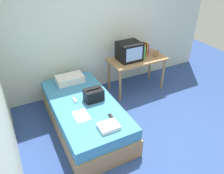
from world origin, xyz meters
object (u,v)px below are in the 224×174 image
pillow (70,79)px  remote_dark (112,117)px  picture_frame (156,54)px  folded_towel (109,126)px  desk (137,62)px  remote_silver (75,100)px  handbag (94,95)px  magazine (81,116)px  bed (85,115)px  tv (129,51)px  book_row (144,49)px  water_bottle (144,53)px

pillow → remote_dark: 1.29m
picture_frame → folded_towel: (-1.70, -1.25, -0.26)m
desk → remote_dark: size_ratio=7.44×
pillow → remote_silver: (-0.12, -0.61, -0.05)m
picture_frame → folded_towel: picture_frame is taller
handbag → magazine: 0.45m
bed → tv: tv is taller
bed → remote_silver: size_ratio=13.89×
picture_frame → handbag: (-1.62, -0.54, -0.19)m
tv → picture_frame: (0.57, -0.12, -0.12)m
bed → remote_dark: 0.65m
tv → picture_frame: tv is taller
remote_dark → book_row: bearing=42.6°
desk → magazine: (-1.56, -0.94, -0.13)m
tv → magazine: (-1.38, -0.96, -0.40)m
desk → tv: (-0.18, 0.02, 0.27)m
book_row → magazine: size_ratio=0.85×
remote_silver → remote_dark: bearing=-62.8°
bed → pillow: (0.01, 0.72, 0.32)m
water_bottle → remote_dark: size_ratio=1.50×
water_bottle → magazine: size_ratio=0.81×
pillow → handbag: 0.75m
book_row → picture_frame: (0.15, -0.23, -0.05)m
pillow → magazine: 1.04m
desk → picture_frame: bearing=-14.7°
desk → water_bottle: bearing=-30.6°
bed → magazine: magazine is taller
pillow → folded_towel: 1.45m
tv → handbag: bearing=-147.7°
remote_dark → folded_towel: (-0.13, -0.18, 0.02)m
desk → remote_dark: 1.68m
tv → water_bottle: size_ratio=1.88×
bed → water_bottle: size_ratio=8.55×
picture_frame → pillow: picture_frame is taller
book_row → pillow: size_ratio=0.50×
handbag → folded_towel: handbag is taller
desk → tv: size_ratio=2.64×
tv → remote_silver: (-1.34, -0.54, -0.39)m
picture_frame → remote_dark: size_ratio=0.83×
bed → tv: size_ratio=4.55×
tv → handbag: 1.28m
water_bottle → folded_towel: water_bottle is taller
handbag → bed: bearing=174.9°
handbag → remote_dark: bearing=-84.5°
handbag → remote_silver: bearing=156.8°
bed → magazine: 0.43m
pillow → folded_towel: pillow is taller
tv → picture_frame: size_ratio=3.42×
book_row → remote_dark: book_row is taller
water_bottle → desk: bearing=149.4°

